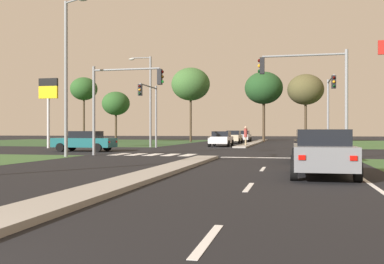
{
  "coord_description": "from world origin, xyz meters",
  "views": [
    {
      "loc": [
        4.66,
        -2.74,
        1.53
      ],
      "look_at": [
        -3.36,
        32.82,
        1.45
      ],
      "focal_mm": 41.77,
      "sensor_mm": 36.0,
      "label": 1
    }
  ],
  "objects_px": {
    "pedestrian_at_median": "(246,134)",
    "treeline_third": "(191,84)",
    "car_black_second": "(314,146)",
    "car_grey_sixth": "(322,153)",
    "treeline_second": "(116,104)",
    "treeline_fourth": "(264,88)",
    "car_white_fifth": "(221,139)",
    "street_lamp_third": "(149,96)",
    "traffic_signal_far_right": "(330,99)",
    "traffic_signal_far_left": "(150,104)",
    "car_silver_third": "(243,136)",
    "traffic_signal_near_left": "(119,94)",
    "street_lamp_second": "(68,70)",
    "car_teal_near": "(85,141)",
    "treeline_near": "(84,89)",
    "car_beige_fourth": "(234,137)",
    "treeline_fifth": "(306,90)",
    "traffic_signal_near_right": "(314,84)",
    "fuel_price_totem": "(48,97)"
  },
  "relations": [
    {
      "from": "pedestrian_at_median",
      "to": "treeline_third",
      "type": "bearing_deg",
      "value": 139.51
    },
    {
      "from": "car_black_second",
      "to": "car_grey_sixth",
      "type": "xyz_separation_m",
      "value": [
        -0.05,
        -7.08,
        -0.01
      ]
    },
    {
      "from": "car_grey_sixth",
      "to": "treeline_second",
      "type": "relative_size",
      "value": 0.63
    },
    {
      "from": "pedestrian_at_median",
      "to": "treeline_fourth",
      "type": "bearing_deg",
      "value": 109.61
    },
    {
      "from": "car_white_fifth",
      "to": "street_lamp_third",
      "type": "xyz_separation_m",
      "value": [
        -6.33,
        -3.73,
        4.02
      ]
    },
    {
      "from": "traffic_signal_far_right",
      "to": "treeline_second",
      "type": "bearing_deg",
      "value": 140.19
    },
    {
      "from": "car_grey_sixth",
      "to": "traffic_signal_far_left",
      "type": "bearing_deg",
      "value": 120.86
    },
    {
      "from": "car_silver_third",
      "to": "traffic_signal_near_left",
      "type": "bearing_deg",
      "value": 84.34
    },
    {
      "from": "car_white_fifth",
      "to": "car_grey_sixth",
      "type": "distance_m",
      "value": 29.41
    },
    {
      "from": "car_silver_third",
      "to": "treeline_fourth",
      "type": "xyz_separation_m",
      "value": [
        2.88,
        -0.11,
        6.78
      ]
    },
    {
      "from": "street_lamp_second",
      "to": "treeline_second",
      "type": "relative_size",
      "value": 1.27
    },
    {
      "from": "car_teal_near",
      "to": "traffic_signal_near_left",
      "type": "distance_m",
      "value": 7.3
    },
    {
      "from": "car_silver_third",
      "to": "street_lamp_second",
      "type": "xyz_separation_m",
      "value": [
        -6.07,
        -39.8,
        4.3
      ]
    },
    {
      "from": "pedestrian_at_median",
      "to": "treeline_fourth",
      "type": "height_order",
      "value": "treeline_fourth"
    },
    {
      "from": "car_teal_near",
      "to": "traffic_signal_far_left",
      "type": "xyz_separation_m",
      "value": [
        2.95,
        6.79,
        3.14
      ]
    },
    {
      "from": "car_teal_near",
      "to": "treeline_third",
      "type": "xyz_separation_m",
      "value": [
        1.23,
        30.32,
        7.32
      ]
    },
    {
      "from": "car_silver_third",
      "to": "treeline_near",
      "type": "distance_m",
      "value": 25.87
    },
    {
      "from": "car_white_fifth",
      "to": "traffic_signal_near_left",
      "type": "height_order",
      "value": "traffic_signal_near_left"
    },
    {
      "from": "pedestrian_at_median",
      "to": "car_beige_fourth",
      "type": "bearing_deg",
      "value": 124.31
    },
    {
      "from": "street_lamp_second",
      "to": "treeline_fifth",
      "type": "relative_size",
      "value": 0.98
    },
    {
      "from": "car_black_second",
      "to": "traffic_signal_far_left",
      "type": "xyz_separation_m",
      "value": [
        -13.29,
        15.06,
        3.11
      ]
    },
    {
      "from": "car_grey_sixth",
      "to": "treeline_near",
      "type": "relative_size",
      "value": 0.46
    },
    {
      "from": "traffic_signal_near_right",
      "to": "street_lamp_third",
      "type": "bearing_deg",
      "value": 135.98
    },
    {
      "from": "car_silver_third",
      "to": "car_white_fifth",
      "type": "height_order",
      "value": "car_silver_third"
    },
    {
      "from": "street_lamp_second",
      "to": "treeline_fourth",
      "type": "relative_size",
      "value": 0.93
    },
    {
      "from": "treeline_second",
      "to": "treeline_fourth",
      "type": "distance_m",
      "value": 21.32
    },
    {
      "from": "car_teal_near",
      "to": "fuel_price_totem",
      "type": "distance_m",
      "value": 8.76
    },
    {
      "from": "treeline_second",
      "to": "car_beige_fourth",
      "type": "bearing_deg",
      "value": -17.99
    },
    {
      "from": "car_white_fifth",
      "to": "traffic_signal_far_right",
      "type": "distance_m",
      "value": 12.27
    },
    {
      "from": "car_white_fifth",
      "to": "traffic_signal_far_right",
      "type": "relative_size",
      "value": 0.76
    },
    {
      "from": "car_beige_fourth",
      "to": "treeline_near",
      "type": "height_order",
      "value": "treeline_near"
    },
    {
      "from": "car_silver_third",
      "to": "traffic_signal_far_left",
      "type": "bearing_deg",
      "value": 78.29
    },
    {
      "from": "traffic_signal_far_right",
      "to": "treeline_fourth",
      "type": "relative_size",
      "value": 0.59
    },
    {
      "from": "treeline_second",
      "to": "treeline_fifth",
      "type": "bearing_deg",
      "value": 6.23
    },
    {
      "from": "car_teal_near",
      "to": "car_black_second",
      "type": "height_order",
      "value": "car_black_second"
    },
    {
      "from": "car_white_fifth",
      "to": "treeline_third",
      "type": "bearing_deg",
      "value": -67.81
    },
    {
      "from": "treeline_second",
      "to": "car_grey_sixth",
      "type": "bearing_deg",
      "value": -60.09
    },
    {
      "from": "traffic_signal_far_right",
      "to": "car_teal_near",
      "type": "bearing_deg",
      "value": -160.43
    },
    {
      "from": "treeline_fourth",
      "to": "traffic_signal_far_left",
      "type": "bearing_deg",
      "value": -107.68
    },
    {
      "from": "traffic_signal_far_left",
      "to": "street_lamp_second",
      "type": "distance_m",
      "value": 13.73
    },
    {
      "from": "fuel_price_totem",
      "to": "treeline_fourth",
      "type": "xyz_separation_m",
      "value": [
        17.28,
        27.7,
        3.03
      ]
    },
    {
      "from": "treeline_fifth",
      "to": "car_black_second",
      "type": "bearing_deg",
      "value": -91.04
    },
    {
      "from": "fuel_price_totem",
      "to": "street_lamp_second",
      "type": "bearing_deg",
      "value": -55.21
    },
    {
      "from": "car_silver_third",
      "to": "traffic_signal_near_left",
      "type": "height_order",
      "value": "traffic_signal_near_left"
    },
    {
      "from": "car_grey_sixth",
      "to": "car_beige_fourth",
      "type": "bearing_deg",
      "value": 101.6
    },
    {
      "from": "traffic_signal_far_left",
      "to": "treeline_fifth",
      "type": "bearing_deg",
      "value": 61.49
    },
    {
      "from": "car_grey_sixth",
      "to": "street_lamp_second",
      "type": "xyz_separation_m",
      "value": [
        -13.88,
        8.48,
        4.3
      ]
    },
    {
      "from": "traffic_signal_far_left",
      "to": "fuel_price_totem",
      "type": "distance_m",
      "value": 9.16
    },
    {
      "from": "street_lamp_second",
      "to": "street_lamp_third",
      "type": "relative_size",
      "value": 1.08
    },
    {
      "from": "traffic_signal_near_right",
      "to": "traffic_signal_near_left",
      "type": "bearing_deg",
      "value": -180.0
    }
  ]
}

